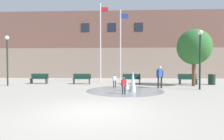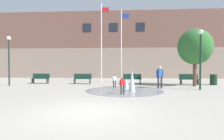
{
  "view_description": "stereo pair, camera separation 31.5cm",
  "coord_description": "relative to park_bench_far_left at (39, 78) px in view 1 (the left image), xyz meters",
  "views": [
    {
      "loc": [
        0.93,
        -6.05,
        1.61
      ],
      "look_at": [
        0.4,
        7.45,
        1.3
      ],
      "focal_mm": 28.0,
      "sensor_mm": 36.0,
      "label": 1
    },
    {
      "loc": [
        1.25,
        -6.03,
        1.61
      ],
      "look_at": [
        0.4,
        7.45,
        1.3
      ],
      "focal_mm": 28.0,
      "sensor_mm": 36.0,
      "label": 2
    }
  ],
  "objects": [
    {
      "name": "lamp_post_right_lane",
      "position": [
        12.76,
        -3.51,
        2.15
      ],
      "size": [
        0.32,
        0.32,
        4.05
      ],
      "color": "#192D23",
      "rests_on": "ground"
    },
    {
      "name": "trash_can",
      "position": [
        15.26,
        -0.25,
        -0.03
      ],
      "size": [
        0.56,
        0.56,
        0.9
      ],
      "primitive_type": "cylinder",
      "color": "#193323",
      "rests_on": "ground"
    },
    {
      "name": "adult_near_bench",
      "position": [
        10.22,
        -2.89,
        0.45
      ],
      "size": [
        0.5,
        0.34,
        1.59
      ],
      "rotation": [
        0.0,
        0.0,
        -2.63
      ],
      "color": "#28282D",
      "rests_on": "ground"
    },
    {
      "name": "flagpole_right",
      "position": [
        7.44,
        1.46,
        3.3
      ],
      "size": [
        0.8,
        0.1,
        7.07
      ],
      "color": "silver",
      "rests_on": "ground"
    },
    {
      "name": "street_tree_near_building",
      "position": [
        13.27,
        -1.32,
        2.65
      ],
      "size": [
        2.65,
        2.65,
        4.55
      ],
      "color": "brown",
      "rests_on": "ground"
    },
    {
      "name": "splash_fountain",
      "position": [
        7.9,
        -4.14,
        -0.12
      ],
      "size": [
        5.07,
        5.07,
        1.34
      ],
      "color": "gray",
      "rests_on": "ground"
    },
    {
      "name": "ground_plane",
      "position": [
        6.33,
        -9.54,
        -0.48
      ],
      "size": [
        100.0,
        100.0,
        0.0
      ],
      "primitive_type": "plane",
      "color": "#9E998E"
    },
    {
      "name": "lamp_post_left_lane",
      "position": [
        -1.78,
        -1.79,
        2.16
      ],
      "size": [
        0.32,
        0.32,
        4.06
      ],
      "color": "#192D23",
      "rests_on": "ground"
    },
    {
      "name": "park_bench_far_left",
      "position": [
        0.0,
        0.0,
        0.0
      ],
      "size": [
        1.6,
        0.44,
        0.91
      ],
      "color": "#28282D",
      "rests_on": "ground"
    },
    {
      "name": "child_running",
      "position": [
        7.54,
        -5.65,
        0.1
      ],
      "size": [
        0.31,
        0.18,
        0.99
      ],
      "rotation": [
        0.0,
        0.0,
        0.27
      ],
      "color": "#28282D",
      "rests_on": "ground"
    },
    {
      "name": "library_building",
      "position": [
        6.33,
        10.33,
        3.96
      ],
      "size": [
        36.0,
        6.05,
        8.87
      ],
      "color": "gray",
      "rests_on": "ground"
    },
    {
      "name": "flagpole_left",
      "position": [
        5.49,
        1.46,
        3.63
      ],
      "size": [
        0.8,
        0.1,
        7.72
      ],
      "color": "silver",
      "rests_on": "ground"
    },
    {
      "name": "park_bench_far_right",
      "position": [
        13.3,
        -0.05,
        0.0
      ],
      "size": [
        1.6,
        0.44,
        0.91
      ],
      "color": "#28282D",
      "rests_on": "ground"
    },
    {
      "name": "park_bench_under_left_flagpole",
      "position": [
        8.38,
        -0.11,
        0.0
      ],
      "size": [
        1.6,
        0.44,
        0.91
      ],
      "color": "#28282D",
      "rests_on": "ground"
    },
    {
      "name": "park_bench_left_of_flagpoles",
      "position": [
        3.93,
        -0.1,
        0.0
      ],
      "size": [
        1.6,
        0.44,
        0.91
      ],
      "color": "#28282D",
      "rests_on": "ground"
    },
    {
      "name": "child_in_fountain",
      "position": [
        6.93,
        -2.54,
        0.1
      ],
      "size": [
        0.31,
        0.15,
        0.99
      ],
      "rotation": [
        0.0,
        0.0,
        0.15
      ],
      "color": "#1E233D",
      "rests_on": "ground"
    }
  ]
}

